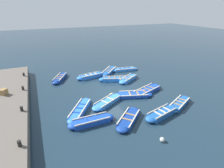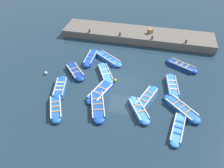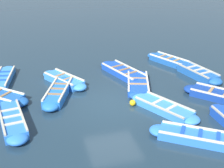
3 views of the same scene
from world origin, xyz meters
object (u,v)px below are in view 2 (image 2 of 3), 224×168
Objects in this scene: boat_centre at (98,105)px; boat_bow_out at (105,73)px; boat_stern_in at (139,110)px; bollard_north at (89,31)px; buoy_orange_near at (115,80)px; boat_broadside at (91,58)px; boat_outer_left at (75,71)px; bollard_mid_south at (152,38)px; boat_alongside at (147,98)px; buoy_yellow_far at (46,73)px; bollard_mid_north at (120,34)px; boat_outer_right at (178,128)px; bollard_south at (186,41)px; boat_end_of_row at (181,108)px; boat_tucked at (60,88)px; boat_drifting at (56,108)px; boat_mid_row at (100,92)px; boat_far_corner at (172,86)px; boat_inner_gap at (181,66)px; boat_near_quay at (108,59)px; wooden_crate at (150,31)px.

boat_bow_out is at bearing -173.63° from boat_centre.
boat_stern_in is 5.65m from boat_bow_out.
buoy_orange_near is (7.36, 4.81, -0.90)m from bollard_north.
boat_stern_in is at bearing 43.85° from boat_broadside.
boat_outer_left is 8.74× the size of bollard_mid_south.
buoy_yellow_far is at bearing -97.84° from boat_alongside.
boat_stern_in is 11.32m from bollard_mid_north.
boat_outer_left is at bearing 107.30° from buoy_yellow_far.
boat_outer_right is at bearing 14.55° from bollard_mid_south.
buoy_yellow_far is (7.82, -13.29, -0.89)m from bollard_south.
boat_tucked is at bearing -90.58° from boat_end_of_row.
boat_tucked reaches higher than boat_stern_in.
bollard_north is 1.25× the size of buoy_orange_near.
buoy_yellow_far is (-4.14, -2.92, -0.02)m from boat_drifting.
boat_alongside is at bearing 90.71° from boat_mid_row.
boat_centre is at bearing -57.19° from boat_far_corner.
boat_bow_out is 9.93× the size of bollard_mid_north.
boat_far_corner is at bearing 41.58° from bollard_mid_north.
boat_mid_row is at bearing -38.59° from bollard_south.
boat_alongside is at bearing 2.79° from bollard_mid_south.
boat_outer_right is 13.23m from buoy_yellow_far.
boat_end_of_row is at bearing 79.67° from boat_alongside.
boat_drifting is 0.98× the size of boat_inner_gap.
boat_broadside is 3.03m from boat_bow_out.
bollard_north is 8.13m from buoy_yellow_far.
boat_outer_right is 15.88m from bollard_north.
boat_outer_right is 12.70× the size of buoy_orange_near.
boat_stern_in is at bearing -110.65° from boat_outer_right.
buoy_yellow_far is (3.79, -5.36, -0.02)m from boat_near_quay.
boat_broadside is 2.69m from boat_outer_left.
boat_bow_out is (2.12, 2.17, -0.04)m from boat_broadside.
boat_bow_out is 9.93× the size of bollard_north.
boat_far_corner is at bearing 84.87° from boat_bow_out.
boat_far_corner is at bearing 92.96° from buoy_orange_near.
bollard_north reaches higher than boat_tucked.
boat_near_quay is 6.37m from boat_tucked.
boat_broadside is at bearing -134.36° from boat_bow_out.
bollard_mid_north is (-9.71, -7.06, 0.86)m from boat_end_of_row.
boat_mid_row is (5.22, 0.56, -0.02)m from boat_near_quay.
boat_centre is 12.75m from wooden_crate.
wooden_crate reaches higher than boat_stern_in.
boat_broadside is at bearing -53.88° from bollard_mid_south.
boat_outer_right is (7.79, 7.25, -0.02)m from boat_near_quay.
boat_bow_out is 0.95× the size of boat_mid_row.
boat_near_quay is 1.08× the size of boat_end_of_row.
boat_centre is 11.45m from bollard_mid_south.
bollard_north reaches higher than buoy_yellow_far.
bollard_mid_south is 0.70× the size of wooden_crate.
boat_far_corner is at bearing 54.77° from bollard_north.
buoy_yellow_far is at bearing -14.60° from bollard_north.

